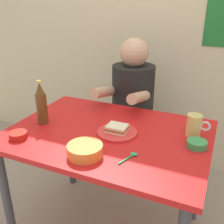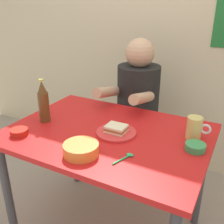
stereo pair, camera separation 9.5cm
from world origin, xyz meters
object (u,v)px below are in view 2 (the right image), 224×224
Objects in this scene: stool at (136,140)px; sandwich at (116,129)px; plate_orange at (116,133)px; person_seated at (138,93)px; beer_bottle at (44,103)px; beer_mug at (195,128)px; dining_table at (108,146)px; soup_bowl_orange at (80,148)px.

stool is 0.77m from sandwich.
stool is 2.05× the size of plate_orange.
sandwich is (0.13, -0.62, 0.01)m from person_seated.
person_seated is 0.75m from beer_bottle.
beer_mug is 0.48× the size of beer_bottle.
stool is 0.84m from beer_mug.
soup_bowl_orange reaches higher than dining_table.
sandwich is at bearing 0.00° from plate_orange.
soup_bowl_orange is at bearing -84.96° from person_seated.
beer_mug is at bearing -42.19° from person_seated.
sandwich is (0.05, -0.00, 0.13)m from dining_table.
soup_bowl_orange is at bearing -136.97° from beer_mug.
soup_bowl_orange is at bearing -102.17° from plate_orange.
dining_table is 0.70m from stool.
sandwich is at bearing -77.83° from person_seated.
person_seated is at bearing 137.81° from beer_mug.
stool is at bearing 101.96° from plate_orange.
dining_table is 0.49m from beer_mug.
soup_bowl_orange is (-0.44, -0.41, -0.03)m from beer_mug.
dining_table is at bearing 177.34° from sandwich.
person_seated is 0.70m from beer_mug.
dining_table is at bearing 7.64° from beer_bottle.
soup_bowl_orange is at bearing -102.17° from sandwich.
dining_table is at bearing 177.34° from plate_orange.
plate_orange is 2.00× the size of sandwich.
dining_table is 1.53× the size of person_seated.
person_seated is at bearing 102.17° from sandwich.
sandwich is 0.65× the size of soup_bowl_orange.
plate_orange is 0.02m from sandwich.
sandwich reaches higher than stool.
person_seated reaches higher than stool.
stool is (-0.08, 0.63, -0.30)m from dining_table.
person_seated is 0.64m from plate_orange.
beer_bottle is 1.54× the size of soup_bowl_orange.
dining_table is at bearing -82.65° from stool.
beer_mug reaches higher than soup_bowl_orange.
beer_mug is 0.74× the size of soup_bowl_orange.
beer_bottle is (-0.40, -0.05, 0.21)m from dining_table.
stool is at bearing 101.96° from sandwich.
plate_orange is at bearing 6.46° from beer_bottle.
person_seated is at bearing 95.04° from soup_bowl_orange.
beer_bottle is at bearing -172.36° from dining_table.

